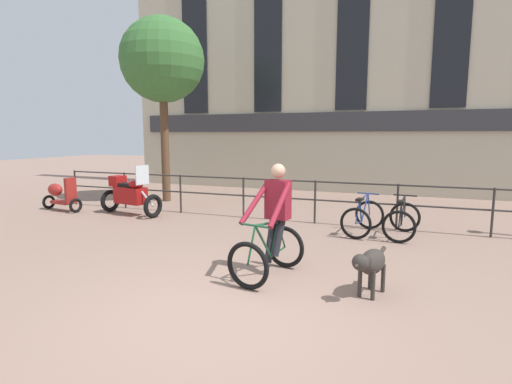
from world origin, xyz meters
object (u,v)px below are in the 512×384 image
(dog, at_px, (370,263))
(parked_bicycle_near_lamp, at_px, (363,218))
(parked_motorcycle, at_px, (130,194))
(parked_bicycle_mid_left, at_px, (402,220))
(parked_scooter, at_px, (60,194))
(cyclist_with_bike, at_px, (272,226))

(dog, height_order, parked_bicycle_near_lamp, parked_bicycle_near_lamp)
(parked_bicycle_near_lamp, bearing_deg, parked_motorcycle, 10.57)
(parked_bicycle_near_lamp, height_order, parked_bicycle_mid_left, same)
(parked_bicycle_mid_left, xyz_separation_m, parked_scooter, (-9.09, -0.30, 0.10))
(parked_motorcycle, relative_size, parked_scooter, 1.38)
(parked_motorcycle, relative_size, parked_bicycle_near_lamp, 1.52)
(cyclist_with_bike, xyz_separation_m, dog, (1.47, -0.30, -0.31))
(parked_motorcycle, height_order, parked_bicycle_near_lamp, parked_motorcycle)
(parked_motorcycle, xyz_separation_m, parked_scooter, (-2.23, -0.22, -0.10))
(dog, distance_m, parked_scooter, 9.30)
(dog, bearing_deg, parked_motorcycle, 170.35)
(dog, xyz_separation_m, parked_scooter, (-8.76, 3.13, 0.01))
(cyclist_with_bike, distance_m, parked_bicycle_mid_left, 3.63)
(parked_motorcycle, xyz_separation_m, parked_bicycle_mid_left, (6.85, 0.08, -0.20))
(dog, bearing_deg, cyclist_with_bike, -174.19)
(dog, bearing_deg, parked_bicycle_near_lamp, 115.21)
(parked_bicycle_mid_left, distance_m, parked_scooter, 9.09)
(dog, distance_m, parked_bicycle_near_lamp, 3.46)
(dog, bearing_deg, parked_scooter, 177.85)
(parked_bicycle_near_lamp, relative_size, parked_bicycle_mid_left, 1.03)
(parked_scooter, bearing_deg, parked_bicycle_near_lamp, -79.60)
(cyclist_with_bike, xyz_separation_m, parked_bicycle_near_lamp, (1.01, 3.12, -0.41))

